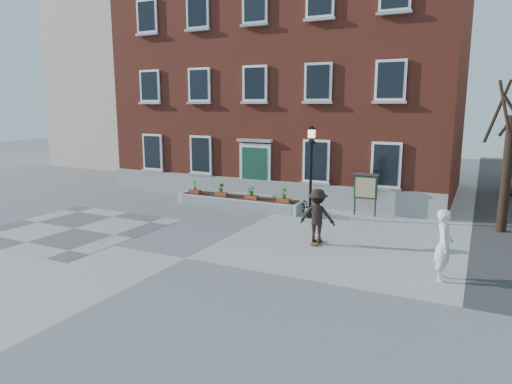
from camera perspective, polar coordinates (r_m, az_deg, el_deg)
The scene contains 11 objects.
ground at distance 14.70m, azimuth -8.82°, elevation -8.21°, with size 100.00×100.00×0.00m, color #98989B.
checker_patch at distance 19.31m, azimuth -21.81°, elevation -4.24°, with size 6.00×6.00×0.01m, color #535355.
distant_building at distance 40.80m, azimuth -13.72°, elevation 12.91°, with size 10.00×12.00×13.00m, color beige.
bicycle at distance 20.23m, azimuth 6.67°, elevation -1.70°, with size 0.54×1.56×0.82m, color black.
bystander at distance 13.53m, azimuth 22.43°, elevation -6.16°, with size 0.73×0.48×1.99m, color silver.
brick_building at distance 27.27m, azimuth 4.79°, elevation 13.98°, with size 18.40×10.85×12.60m.
planter_assembly at distance 21.52m, azimuth -2.16°, elevation -1.17°, with size 6.20×1.12×1.15m.
bare_tree at distance 19.43m, azimuth 29.01°, elevation 3.63°, with size 1.83×1.83×6.16m.
lamp_post at distance 19.32m, azimuth 6.90°, elevation 4.12°, with size 0.40×0.40×3.93m.
notice_board at distance 20.34m, azimuth 13.54°, elevation 0.59°, with size 1.10×0.16×1.87m.
skateboarder at distance 15.91m, azimuth 7.68°, elevation -2.95°, with size 1.28×0.82×1.94m.
Camera 1 is at (8.12, -11.30, 4.74)m, focal length 32.00 mm.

